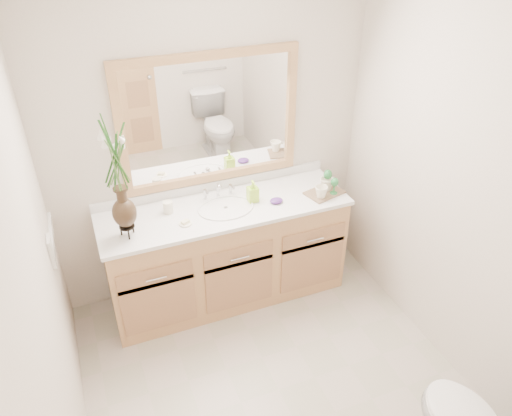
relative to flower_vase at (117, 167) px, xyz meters
name	(u,v)px	position (x,y,z in m)	size (l,w,h in m)	color
floor	(279,390)	(0.71, -0.92, -1.35)	(2.60, 2.60, 0.00)	beige
ceiling	(293,3)	(0.71, -0.92, 1.05)	(2.40, 2.60, 0.02)	white
wall_back	(211,145)	(0.71, 0.38, -0.15)	(2.40, 0.02, 2.40)	silver
wall_left	(44,303)	(-0.49, -0.92, -0.15)	(0.02, 2.60, 2.40)	silver
wall_right	(465,200)	(1.91, -0.92, -0.15)	(0.02, 2.60, 2.40)	silver
vanity	(227,254)	(0.71, 0.10, -0.95)	(1.80, 0.55, 0.80)	tan
counter	(225,209)	(0.71, 0.10, -0.53)	(1.84, 0.57, 0.03)	white
sink	(226,214)	(0.71, 0.08, -0.57)	(0.38, 0.34, 0.23)	white
mirror	(210,120)	(0.71, 0.36, 0.06)	(1.32, 0.04, 0.97)	white
switch_plate	(50,246)	(-0.47, -0.15, -0.37)	(0.02, 0.12, 0.12)	white
flower_vase	(117,167)	(0.00, 0.00, 0.00)	(0.19, 0.19, 0.76)	black
tumbler	(168,207)	(0.32, 0.18, -0.47)	(0.07, 0.07, 0.09)	white
soap_dish	(185,223)	(0.39, -0.01, -0.51)	(0.09, 0.09, 0.03)	white
soap_bottle	(253,192)	(0.93, 0.10, -0.44)	(0.07, 0.07, 0.15)	#A8E235
purple_dish	(276,201)	(1.09, 0.01, -0.50)	(0.10, 0.08, 0.03)	#51297B
tray	(324,193)	(1.48, 0.00, -0.51)	(0.28, 0.19, 0.01)	brown
mug_left	(321,192)	(1.42, -0.06, -0.46)	(0.10, 0.09, 0.10)	white
mug_right	(327,184)	(1.51, 0.02, -0.45)	(0.10, 0.10, 0.10)	white
goblet_front	(335,183)	(1.53, -0.05, -0.41)	(0.06, 0.06, 0.13)	#297C3C
goblet_back	(328,175)	(1.53, 0.06, -0.41)	(0.07, 0.07, 0.15)	#297C3C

